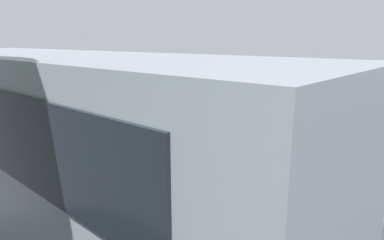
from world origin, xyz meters
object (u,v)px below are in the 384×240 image
spectator_far_left (232,157)px  stunt_motorcycle (184,103)px  parked_motorcycle_silver (275,218)px  tour_bus (60,147)px  spectator_left (178,151)px  spectator_centre (129,138)px  traffic_cone (230,126)px

spectator_far_left → stunt_motorcycle: 6.79m
parked_motorcycle_silver → stunt_motorcycle: stunt_motorcycle is taller
tour_bus → spectator_far_left: size_ratio=5.50×
spectator_far_left → spectator_left: (1.28, 0.29, -0.06)m
tour_bus → spectator_centre: size_ratio=5.43×
stunt_motorcycle → tour_bus: bearing=114.8°
spectator_far_left → parked_motorcycle_silver: spectator_far_left is taller
spectator_left → traffic_cone: bearing=-70.9°
spectator_far_left → spectator_left: spectator_far_left is taller
spectator_far_left → spectator_left: bearing=12.7°
spectator_centre → stunt_motorcycle: (2.37, -4.94, -0.10)m
spectator_centre → parked_motorcycle_silver: size_ratio=0.87×
traffic_cone → stunt_motorcycle: bearing=5.4°
spectator_centre → traffic_cone: bearing=-87.3°
spectator_left → spectator_centre: bearing=7.1°
spectator_left → stunt_motorcycle: spectator_left is taller
spectator_left → stunt_motorcycle: (3.84, -4.75, -0.02)m
stunt_motorcycle → spectator_centre: bearing=115.6°
spectator_centre → traffic_cone: size_ratio=2.81×
tour_bus → spectator_left: 2.73m
tour_bus → traffic_cone: 7.79m
parked_motorcycle_silver → stunt_motorcycle: 8.44m
spectator_left → parked_motorcycle_silver: spectator_left is taller
spectator_centre → parked_motorcycle_silver: 4.22m
spectator_far_left → stunt_motorcycle: spectator_far_left is taller
parked_motorcycle_silver → traffic_cone: (4.40, -5.52, -0.18)m
spectator_left → stunt_motorcycle: bearing=-51.1°
spectator_far_left → spectator_centre: bearing=9.7°
tour_bus → stunt_motorcycle: tour_bus is taller
spectator_far_left → spectator_left: 1.31m
spectator_far_left → traffic_cone: bearing=-57.3°
spectator_far_left → spectator_centre: (2.75, 0.47, 0.02)m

